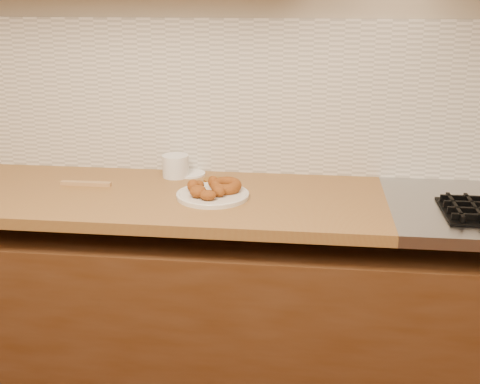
# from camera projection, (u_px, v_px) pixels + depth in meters

# --- Properties ---
(wall_back) EXTENTS (4.00, 0.02, 2.70)m
(wall_back) POSITION_uv_depth(u_px,v_px,m) (254.00, 59.00, 2.30)
(wall_back) COLOR #B5A58B
(wall_back) RESTS_ON ground
(base_cabinet) EXTENTS (3.60, 0.60, 0.77)m
(base_cabinet) POSITION_uv_depth(u_px,v_px,m) (245.00, 321.00, 2.32)
(base_cabinet) COLOR #4E2F1B
(base_cabinet) RESTS_ON floor
(butcher_block) EXTENTS (2.30, 0.62, 0.04)m
(butcher_block) POSITION_uv_depth(u_px,v_px,m) (71.00, 194.00, 2.23)
(butcher_block) COLOR olive
(butcher_block) RESTS_ON base_cabinet
(backsplash) EXTENTS (3.60, 0.02, 0.60)m
(backsplash) POSITION_uv_depth(u_px,v_px,m) (253.00, 98.00, 2.34)
(backsplash) COLOR silver
(backsplash) RESTS_ON wall_back
(donut_plate) EXTENTS (0.26, 0.26, 0.01)m
(donut_plate) POSITION_uv_depth(u_px,v_px,m) (213.00, 195.00, 2.14)
(donut_plate) COLOR silver
(donut_plate) RESTS_ON butcher_block
(ring_donut) EXTENTS (0.11, 0.12, 0.05)m
(ring_donut) POSITION_uv_depth(u_px,v_px,m) (226.00, 186.00, 2.15)
(ring_donut) COLOR #924C0F
(ring_donut) RESTS_ON donut_plate
(fried_dough_chunks) EXTENTS (0.16, 0.18, 0.05)m
(fried_dough_chunks) POSITION_uv_depth(u_px,v_px,m) (204.00, 189.00, 2.12)
(fried_dough_chunks) COLOR #924C0F
(fried_dough_chunks) RESTS_ON donut_plate
(plastic_tub) EXTENTS (0.11, 0.11, 0.09)m
(plastic_tub) POSITION_uv_depth(u_px,v_px,m) (176.00, 166.00, 2.36)
(plastic_tub) COLOR silver
(plastic_tub) RESTS_ON butcher_block
(tub_lid) EXTENTS (0.16, 0.16, 0.01)m
(tub_lid) POSITION_uv_depth(u_px,v_px,m) (190.00, 174.00, 2.40)
(tub_lid) COLOR white
(tub_lid) RESTS_ON butcher_block
(brass_jar_lid) EXTENTS (0.08, 0.08, 0.01)m
(brass_jar_lid) POSITION_uv_depth(u_px,v_px,m) (213.00, 181.00, 2.30)
(brass_jar_lid) COLOR #9E681D
(brass_jar_lid) RESTS_ON butcher_block
(wooden_utensil) EXTENTS (0.19, 0.02, 0.01)m
(wooden_utensil) POSITION_uv_depth(u_px,v_px,m) (86.00, 184.00, 2.26)
(wooden_utensil) COLOR #AD814F
(wooden_utensil) RESTS_ON butcher_block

